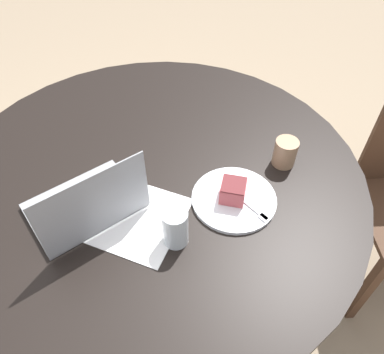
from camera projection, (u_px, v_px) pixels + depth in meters
The scene contains 9 objects.
ground_plane at pixel (165, 282), 1.78m from camera, with size 12.00×12.00×0.00m, color gray.
dining_table at pixel (155, 194), 1.30m from camera, with size 1.37×1.37×0.76m.
paper_document at pixel (132, 217), 1.09m from camera, with size 0.36×0.34×0.00m.
plate at pixel (234, 199), 1.13m from camera, with size 0.26×0.26×0.01m.
cake_slice at pixel (233, 191), 1.11m from camera, with size 0.09×0.09×0.06m.
fork at pixel (251, 206), 1.11m from camera, with size 0.13×0.14×0.00m.
coffee_glass at pixel (285, 153), 1.21m from camera, with size 0.07×0.07×0.09m.
water_glass at pixel (175, 227), 1.00m from camera, with size 0.07×0.07×0.12m.
laptop at pixel (87, 205), 1.07m from camera, with size 0.39×0.37×0.23m.
Camera 1 is at (0.14, -0.84, 1.65)m, focal length 35.00 mm.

